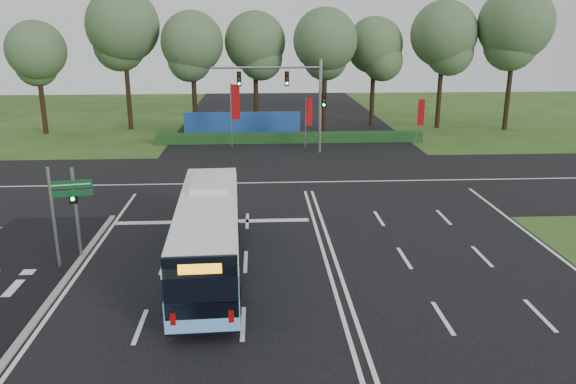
% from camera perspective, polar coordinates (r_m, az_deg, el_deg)
% --- Properties ---
extents(ground, '(120.00, 120.00, 0.00)m').
position_cam_1_polar(ground, '(23.40, 3.84, -6.99)').
color(ground, '#2E4D19').
rests_on(ground, ground).
extents(road_main, '(20.00, 120.00, 0.04)m').
position_cam_1_polar(road_main, '(23.39, 3.84, -6.94)').
color(road_main, black).
rests_on(road_main, ground).
extents(road_cross, '(120.00, 14.00, 0.05)m').
position_cam_1_polar(road_cross, '(34.67, 1.47, 0.97)').
color(road_cross, black).
rests_on(road_cross, ground).
extents(kerb_strip, '(0.25, 18.00, 0.12)m').
position_cam_1_polar(kerb_strip, '(21.78, -22.95, -10.06)').
color(kerb_strip, gray).
rests_on(kerb_strip, ground).
extents(city_bus, '(2.69, 10.96, 3.12)m').
position_cam_1_polar(city_bus, '(21.99, -8.06, -4.28)').
color(city_bus, '#6EB9FF').
rests_on(city_bus, ground).
extents(pedestrian_signal, '(0.32, 0.43, 3.85)m').
position_cam_1_polar(pedestrian_signal, '(24.51, -20.75, -1.70)').
color(pedestrian_signal, gray).
rests_on(pedestrian_signal, ground).
extents(street_sign, '(1.60, 0.37, 4.16)m').
position_cam_1_polar(street_sign, '(23.56, -22.02, -1.27)').
color(street_sign, gray).
rests_on(street_sign, ground).
extents(banner_flag_left, '(0.75, 0.16, 5.10)m').
position_cam_1_polar(banner_flag_left, '(44.40, -5.49, 8.67)').
color(banner_flag_left, gray).
rests_on(banner_flag_left, ground).
extents(banner_flag_mid, '(0.57, 0.22, 4.01)m').
position_cam_1_polar(banner_flag_mid, '(44.30, 2.07, 7.84)').
color(banner_flag_mid, gray).
rests_on(banner_flag_mid, ground).
extents(banner_flag_right, '(0.56, 0.18, 3.85)m').
position_cam_1_polar(banner_flag_right, '(46.14, 13.27, 7.64)').
color(banner_flag_right, gray).
rests_on(banner_flag_right, ground).
extents(traffic_light_gantry, '(8.41, 0.28, 7.00)m').
position_cam_1_polar(traffic_light_gantry, '(42.15, 0.86, 10.19)').
color(traffic_light_gantry, gray).
rests_on(traffic_light_gantry, ground).
extents(hedge, '(22.00, 1.20, 0.80)m').
position_cam_1_polar(hedge, '(46.73, 0.23, 5.53)').
color(hedge, '#163C19').
rests_on(hedge, ground).
extents(blue_hoarding, '(10.00, 0.30, 2.20)m').
position_cam_1_polar(blue_hoarding, '(49.00, -4.65, 6.82)').
color(blue_hoarding, navy).
rests_on(blue_hoarding, ground).
extents(eucalyptus_row, '(47.99, 9.03, 12.81)m').
position_cam_1_polar(eucalyptus_row, '(52.14, 1.33, 15.58)').
color(eucalyptus_row, black).
rests_on(eucalyptus_row, ground).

